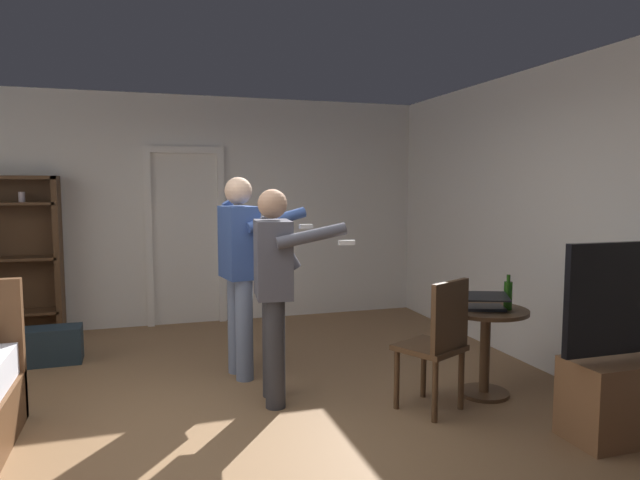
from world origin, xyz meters
TOP-DOWN VIEW (x-y plane):
  - ground_plane at (0.00, 0.00)m, footprint 7.09×7.09m
  - wall_back at (0.00, 3.28)m, footprint 6.16×0.12m
  - wall_right at (3.02, 0.00)m, footprint 0.12×6.68m
  - doorway_frame at (0.03, 3.20)m, footprint 0.93×0.08m
  - bookshelf at (-1.78, 3.06)m, footprint 0.92×0.32m
  - tv_flatscreen at (2.66, -0.85)m, footprint 1.25×0.40m
  - side_table at (2.11, 0.09)m, footprint 0.66×0.66m
  - laptop at (2.07, 0.05)m, footprint 0.42×0.42m
  - bottle_on_table at (2.25, 0.01)m, footprint 0.06×0.06m
  - wooden_chair at (1.59, -0.10)m, footprint 0.56×0.56m
  - person_blue_shirt at (0.49, 0.46)m, footprint 0.69×0.63m
  - person_striped_shirt at (0.34, 1.12)m, footprint 0.78×0.57m
  - suitcase_dark at (-1.31, 2.01)m, footprint 0.55×0.31m

SIDE VIEW (x-z plane):
  - ground_plane at x=0.00m, z-range 0.00..0.00m
  - suitcase_dark at x=-1.31m, z-range 0.00..0.34m
  - tv_flatscreen at x=2.66m, z-range -0.26..1.06m
  - side_table at x=2.11m, z-range 0.12..0.82m
  - wooden_chair at x=1.59m, z-range 0.05..1.04m
  - laptop at x=2.07m, z-range 0.68..0.83m
  - bottle_on_table at x=2.25m, z-range 0.68..0.96m
  - person_blue_shirt at x=0.49m, z-range 0.13..1.77m
  - bookshelf at x=-1.78m, z-range 0.08..1.85m
  - person_striped_shirt at x=0.34m, z-range 0.13..1.88m
  - doorway_frame at x=0.03m, z-range 0.16..2.29m
  - wall_back at x=0.00m, z-range 0.00..2.73m
  - wall_right at x=3.02m, z-range 0.00..2.73m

